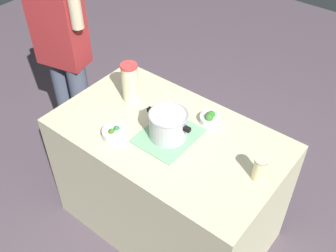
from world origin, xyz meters
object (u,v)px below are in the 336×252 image
object	(u,v)px
mason_jar	(260,169)
person_cook	(64,53)
lemonade_pitcher	(130,82)
broccoli_bowl_front	(114,133)
cooking_pot	(168,124)
broccoli_bowl_center	(210,118)

from	to	relation	value
mason_jar	person_cook	xyz separation A→B (m)	(1.60, -0.10, 0.01)
person_cook	lemonade_pitcher	bearing A→B (deg)	177.90
lemonade_pitcher	mason_jar	distance (m)	0.95
lemonade_pitcher	broccoli_bowl_front	bearing A→B (deg)	116.60
mason_jar	broccoli_bowl_front	world-z (taller)	mason_jar
lemonade_pitcher	mason_jar	xyz separation A→B (m)	(-0.95, 0.08, -0.06)
lemonade_pitcher	person_cook	xyz separation A→B (m)	(0.66, -0.02, -0.05)
cooking_pot	person_cook	distance (m)	1.07
cooking_pot	broccoli_bowl_front	world-z (taller)	cooking_pot
cooking_pot	broccoli_bowl_center	xyz separation A→B (m)	(-0.11, -0.25, -0.06)
cooking_pot	broccoli_bowl_center	size ratio (longest dim) A/B	2.53
mason_jar	lemonade_pitcher	bearing A→B (deg)	-4.77
cooking_pot	lemonade_pitcher	bearing A→B (deg)	-17.04
lemonade_pitcher	broccoli_bowl_center	xyz separation A→B (m)	(-0.51, -0.13, -0.10)
mason_jar	person_cook	bearing A→B (deg)	-3.68
broccoli_bowl_front	lemonade_pitcher	bearing A→B (deg)	-63.40
person_cook	cooking_pot	bearing A→B (deg)	172.13
mason_jar	broccoli_bowl_center	world-z (taller)	mason_jar
broccoli_bowl_front	broccoli_bowl_center	bearing A→B (deg)	-128.74
lemonade_pitcher	broccoli_bowl_center	size ratio (longest dim) A/B	2.22
cooking_pot	lemonade_pitcher	size ratio (longest dim) A/B	1.14
cooking_pot	lemonade_pitcher	xyz separation A→B (m)	(0.40, -0.12, 0.04)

